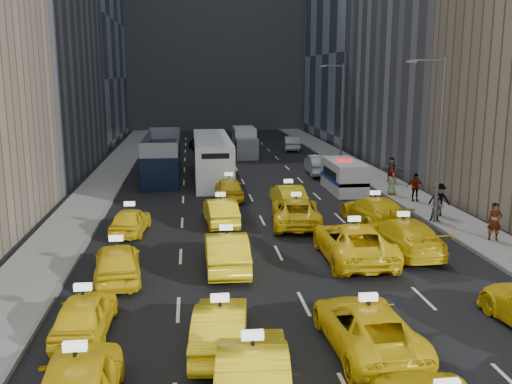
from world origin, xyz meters
TOP-DOWN VIEW (x-y plane):
  - ground at (0.00, 0.00)m, footprint 160.00×160.00m
  - sidewalk_west at (-10.50, 25.00)m, footprint 3.00×90.00m
  - sidewalk_east at (10.50, 25.00)m, footprint 3.00×90.00m
  - curb_west at (-9.05, 25.00)m, footprint 0.15×90.00m
  - curb_east at (9.05, 25.00)m, footprint 0.15×90.00m
  - streetlight_near at (9.18, 12.00)m, footprint 2.15×0.22m
  - streetlight_far at (9.18, 32.00)m, footprint 2.15×0.22m
  - taxi_1 at (-2.54, -4.14)m, footprint 2.26×5.19m
  - taxi_4 at (-7.39, 0.39)m, footprint 1.74×4.07m
  - taxi_5 at (-3.18, -1.13)m, footprint 1.99×4.49m
  - taxi_6 at (1.20, -1.56)m, footprint 2.57×5.23m
  - taxi_8 at (-6.96, 5.26)m, footprint 2.30×4.65m
  - taxi_9 at (-2.54, 6.04)m, footprint 1.73×4.91m
  - taxi_10 at (3.14, 6.62)m, footprint 2.90×6.07m
  - taxi_11 at (5.68, 7.39)m, footprint 2.67×5.75m
  - taxi_12 at (-7.13, 12.11)m, footprint 2.07×4.17m
  - taxi_13 at (-2.37, 13.37)m, footprint 1.88×4.60m
  - taxi_14 at (1.69, 12.73)m, footprint 3.19×5.76m
  - taxi_15 at (5.94, 12.22)m, footprint 2.75×5.73m
  - taxi_16 at (-1.49, 19.66)m, footprint 1.84×4.39m
  - taxi_17 at (2.00, 16.97)m, footprint 1.76×4.47m
  - nypd_van at (6.72, 21.42)m, footprint 2.21×5.43m
  - double_decker at (-6.14, 28.43)m, footprint 2.74×11.73m
  - city_bus at (-2.29, 27.27)m, footprint 4.39×13.10m
  - box_truck at (1.48, 39.57)m, footprint 2.73×6.35m
  - misc_car_0 at (6.47, 28.30)m, footprint 2.06×5.17m
  - misc_car_1 at (-6.37, 39.35)m, footprint 2.62×5.07m
  - misc_car_2 at (2.45, 45.95)m, footprint 2.32×4.92m
  - misc_car_3 at (-3.06, 45.35)m, footprint 2.20×4.29m
  - misc_car_4 at (6.96, 43.43)m, footprint 2.16×4.77m
  - pedestrian_0 at (10.71, 8.36)m, footprint 0.77×0.61m
  - pedestrian_1 at (9.43, 12.09)m, footprint 0.89×0.69m
  - pedestrian_2 at (10.11, 13.32)m, footprint 1.31×0.88m
  - pedestrian_3 at (10.22, 17.18)m, footprint 1.11×0.64m
  - pedestrian_4 at (9.47, 19.30)m, footprint 0.93×0.73m
  - pedestrian_5 at (11.00, 23.67)m, footprint 1.79×0.85m

SIDE VIEW (x-z plane):
  - ground at x=0.00m, z-range 0.00..0.00m
  - sidewalk_west at x=-10.50m, z-range 0.00..0.15m
  - sidewalk_east at x=10.50m, z-range 0.00..0.15m
  - curb_west at x=-9.05m, z-range 0.00..0.18m
  - curb_east at x=9.05m, z-range 0.00..0.18m
  - taxi_12 at x=-7.13m, z-range 0.00..1.36m
  - misc_car_1 at x=-6.37m, z-range 0.00..1.37m
  - taxi_4 at x=-7.39m, z-range 0.00..1.37m
  - misc_car_2 at x=2.45m, z-range 0.00..1.39m
  - misc_car_3 at x=-3.06m, z-range 0.00..1.40m
  - taxi_6 at x=1.20m, z-range 0.00..1.43m
  - taxi_5 at x=-3.18m, z-range 0.00..1.43m
  - taxi_17 at x=2.00m, z-range 0.00..1.45m
  - taxi_13 at x=-2.37m, z-range 0.00..1.48m
  - taxi_16 at x=-1.49m, z-range 0.00..1.49m
  - misc_car_4 at x=6.96m, z-range 0.00..1.52m
  - taxi_14 at x=1.69m, z-range 0.00..1.52m
  - taxi_8 at x=-6.96m, z-range 0.00..1.52m
  - taxi_15 at x=5.94m, z-range 0.00..1.61m
  - taxi_9 at x=-2.54m, z-range 0.00..1.62m
  - taxi_11 at x=5.68m, z-range 0.00..1.63m
  - taxi_1 at x=-2.54m, z-range 0.00..1.66m
  - misc_car_0 at x=6.47m, z-range 0.00..1.67m
  - taxi_10 at x=3.14m, z-range 0.00..1.67m
  - pedestrian_1 at x=9.43m, z-range 0.15..1.77m
  - pedestrian_4 at x=9.47m, z-range 0.15..1.84m
  - pedestrian_3 at x=10.22m, z-range 0.15..1.94m
  - nypd_van at x=6.72m, z-range -0.11..2.20m
  - pedestrian_5 at x=11.00m, z-range 0.15..2.01m
  - pedestrian_0 at x=10.71m, z-range 0.15..2.01m
  - pedestrian_2 at x=10.11m, z-range 0.15..2.03m
  - box_truck at x=1.48m, z-range -0.03..2.79m
  - city_bus at x=-2.29m, z-range -0.01..3.31m
  - double_decker at x=-6.14m, z-range -0.01..3.39m
  - streetlight_near at x=9.18m, z-range 0.42..9.42m
  - streetlight_far at x=9.18m, z-range 0.42..9.42m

